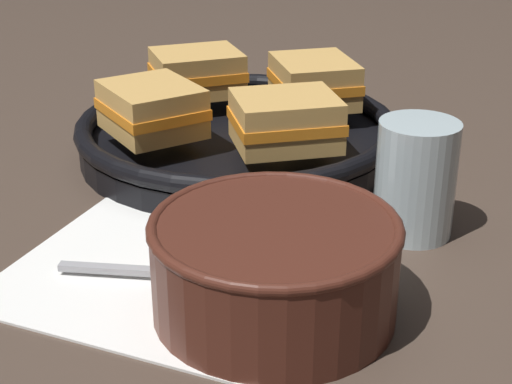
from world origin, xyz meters
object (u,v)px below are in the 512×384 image
at_px(skillet, 237,135).
at_px(drinking_glass, 415,179).
at_px(sandwich_far_left, 286,121).
at_px(spoon, 209,274).
at_px(sandwich_near_right, 152,109).
at_px(soup_bowl, 275,261).
at_px(sandwich_near_left, 197,72).
at_px(sandwich_far_right, 314,81).

height_order(skillet, drinking_glass, drinking_glass).
bearing_deg(sandwich_far_left, skillet, 149.45).
distance_m(spoon, drinking_glass, 0.19).
distance_m(skillet, sandwich_near_right, 0.10).
xyz_separation_m(skillet, sandwich_near_right, (-0.04, -0.08, 0.04)).
bearing_deg(skillet, soup_bowl, -53.63).
distance_m(sandwich_near_left, sandwich_far_right, 0.13).
height_order(soup_bowl, drinking_glass, drinking_glass).
relative_size(spoon, sandwich_far_right, 1.30).
distance_m(soup_bowl, sandwich_near_right, 0.27).
height_order(sandwich_near_left, drinking_glass, drinking_glass).
xyz_separation_m(sandwich_near_left, sandwich_far_right, (0.12, 0.03, 0.00)).
xyz_separation_m(spoon, sandwich_near_right, (-0.16, 0.15, 0.06)).
bearing_deg(drinking_glass, skillet, 160.53).
relative_size(skillet, sandwich_near_right, 3.48).
bearing_deg(spoon, sandwich_near_left, 101.78).
bearing_deg(soup_bowl, spoon, 171.05).
bearing_deg(sandwich_far_right, drinking_glass, -42.44).
bearing_deg(sandwich_far_right, sandwich_far_left, -74.99).
height_order(soup_bowl, sandwich_near_right, sandwich_near_right).
height_order(sandwich_far_left, sandwich_far_right, same).
bearing_deg(sandwich_far_left, drinking_glass, -11.95).
bearing_deg(drinking_glass, spoon, -123.02).
bearing_deg(soup_bowl, sandwich_near_left, 131.93).
height_order(skillet, sandwich_near_left, sandwich_near_left).
bearing_deg(sandwich_near_left, soup_bowl, -48.07).
xyz_separation_m(sandwich_near_left, sandwich_near_right, (0.03, -0.12, 0.00)).
bearing_deg(drinking_glass, sandwich_near_right, -178.88).
bearing_deg(sandwich_near_left, sandwich_far_right, 15.01).
bearing_deg(sandwich_far_right, sandwich_near_left, -164.99).
height_order(sandwich_near_left, sandwich_far_right, same).
distance_m(skillet, sandwich_near_left, 0.10).
bearing_deg(spoon, sandwich_far_left, 77.36).
distance_m(soup_bowl, sandwich_near_left, 0.38).
bearing_deg(sandwich_far_right, skillet, -121.24).
height_order(skillet, sandwich_near_right, sandwich_near_right).
distance_m(spoon, sandwich_near_right, 0.22).
xyz_separation_m(skillet, sandwich_far_right, (0.05, 0.08, 0.04)).
bearing_deg(soup_bowl, sandwich_near_right, 144.45).
relative_size(sandwich_near_right, drinking_glass, 1.24).
bearing_deg(sandwich_near_right, sandwich_near_left, 105.01).
xyz_separation_m(sandwich_near_left, drinking_glass, (0.29, -0.12, -0.02)).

